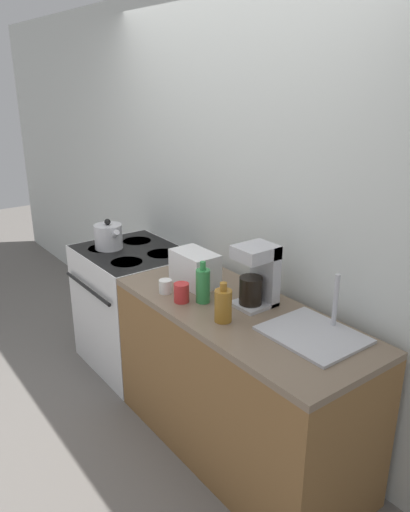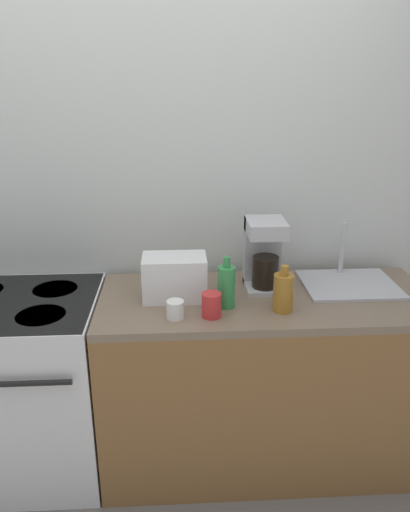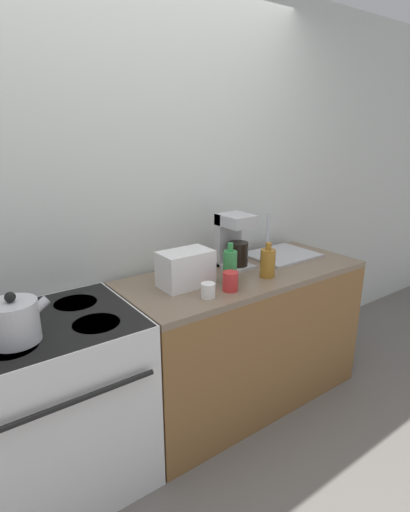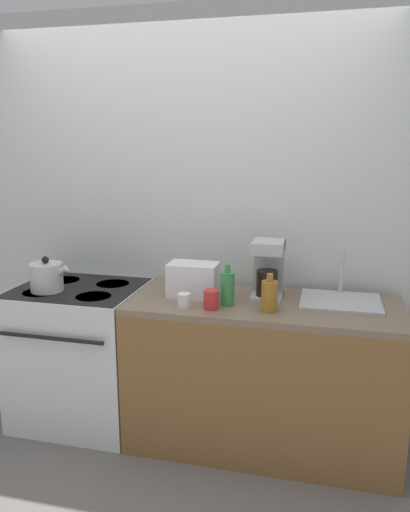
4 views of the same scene
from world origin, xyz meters
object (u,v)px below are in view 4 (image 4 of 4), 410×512
Objects in this scene: toaster at (193,280)px; cup_red at (211,300)px; bottle_green at (227,288)px; bottle_amber at (269,296)px; stove at (81,352)px; cup_white at (184,300)px; coffee_maker at (268,267)px; kettle at (47,277)px.

cup_red is at bearing -52.42° from toaster.
bottle_amber is at bearing -12.50° from bottle_green.
cup_white is (0.75, -0.20, 0.47)m from stove.
coffee_maker is 3.19× the size of cup_red.
bottle_amber is at bearing -7.29° from stove.
toaster is at bearing 0.46° from stove.
kettle is at bearing 173.84° from cup_white.
kettle is 0.86× the size of toaster.
cup_white is at bearing -143.70° from coffee_maker.
bottle_amber reaches higher than stove.
kettle is at bearing -173.05° from toaster.
stove is at bearing 35.43° from kettle.
coffee_maker is at bearing 98.60° from bottle_amber.
stove is 1.12m from bottle_green.
toaster reaches higher than cup_white.
bottle_amber is 0.47m from cup_white.
cup_white is at bearing -174.55° from bottle_amber.
cup_red is (-0.07, -0.09, -0.05)m from bottle_green.
bottle_green is 1.12× the size of bottle_amber.
bottle_green reaches higher than kettle.
stove is 8.41× the size of cup_red.
kettle is 2.34× the size of cup_red.
kettle is (-0.15, -0.10, 0.52)m from stove.
stove is 1.34m from bottle_amber.
bottle_amber is at bearing -2.21° from kettle.
stove is 1.05m from cup_red.
toaster is at bearing 6.95° from kettle.
cup_red is (-0.31, -0.04, -0.03)m from bottle_amber.
bottle_green is (0.23, -0.11, -0.00)m from toaster.
cup_white is (-0.47, -0.04, -0.05)m from bottle_amber.
stove is 3.60× the size of kettle.
cup_red is at bearing -12.10° from stove.
bottle_green is at bearing 23.55° from cup_white.
stove is 0.92m from toaster.
coffee_maker is 4.35× the size of cup_white.
cup_red is at bearing -4.95° from kettle.
toaster is 2.72× the size of cup_red.
stove is at bearing 174.02° from bottle_green.
bottle_green is (1.13, 0.00, 0.01)m from kettle.
bottle_amber is (0.24, -0.05, -0.01)m from bottle_green.
bottle_green is at bearing -5.98° from stove.
bottle_amber is at bearing 5.45° from cup_white.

